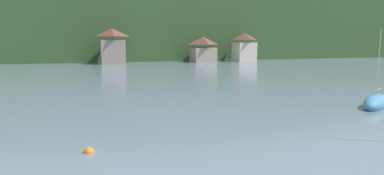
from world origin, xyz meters
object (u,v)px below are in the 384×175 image
object	(u,v)px
shore_building_westcentral	(113,47)
shore_building_central	(203,50)
shore_building_eastcentral	(244,48)
sailboat_mid_2	(376,103)
mooring_buoy_mid	(89,152)

from	to	relation	value
shore_building_westcentral	shore_building_central	world-z (taller)	shore_building_westcentral
shore_building_eastcentral	sailboat_mid_2	bearing A→B (deg)	-104.76
shore_building_eastcentral	sailboat_mid_2	size ratio (longest dim) A/B	1.02
shore_building_eastcentral	mooring_buoy_mid	size ratio (longest dim) A/B	12.55
sailboat_mid_2	mooring_buoy_mid	xyz separation A→B (m)	(-24.85, -6.17, -0.35)
sailboat_mid_2	mooring_buoy_mid	size ratio (longest dim) A/B	12.30
shore_building_westcentral	mooring_buoy_mid	distance (m)	70.26
shore_building_eastcentral	shore_building_westcentral	bearing A→B (deg)	179.89
sailboat_mid_2	shore_building_eastcentral	bearing A→B (deg)	-140.54
shore_building_westcentral	mooring_buoy_mid	size ratio (longest dim) A/B	14.18
shore_building_eastcentral	mooring_buoy_mid	xyz separation A→B (m)	(-41.58, -69.69, -3.62)
shore_building_central	sailboat_mid_2	xyz separation A→B (m)	(-5.31, -63.77, -2.83)
shore_building_westcentral	sailboat_mid_2	size ratio (longest dim) A/B	1.15
shore_building_eastcentral	mooring_buoy_mid	world-z (taller)	shore_building_eastcentral
shore_building_eastcentral	sailboat_mid_2	distance (m)	65.77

